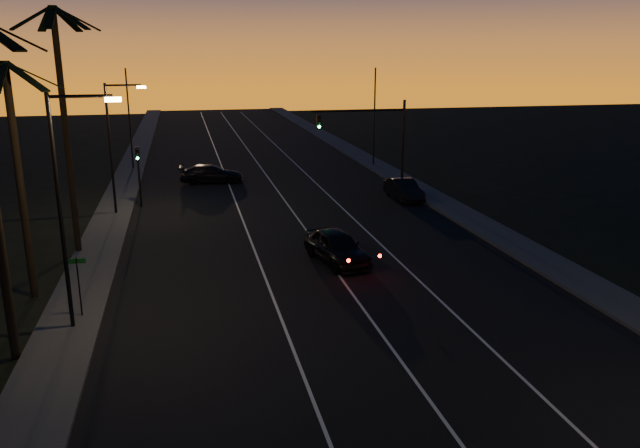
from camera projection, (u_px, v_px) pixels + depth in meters
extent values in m
cube|color=black|center=(303.00, 239.00, 35.77)|extent=(20.00, 170.00, 0.01)
cube|color=#3A3A37|center=(99.00, 250.00, 33.42)|extent=(2.40, 170.00, 0.16)
cube|color=#3A3A37|center=(483.00, 226.00, 38.08)|extent=(2.40, 170.00, 0.16)
cube|color=silver|center=(251.00, 242.00, 35.14)|extent=(0.12, 160.00, 0.01)
cube|color=silver|center=(312.00, 238.00, 35.87)|extent=(0.12, 160.00, 0.01)
cube|color=silver|center=(370.00, 234.00, 36.60)|extent=(0.12, 160.00, 0.01)
cube|color=black|center=(8.00, 33.00, 19.40)|extent=(2.18, 0.92, 1.18)
cylinder|color=black|center=(20.00, 185.00, 26.04)|extent=(0.32, 0.32, 10.00)
cube|color=black|center=(35.00, 75.00, 25.32)|extent=(2.18, 0.92, 1.18)
cube|color=black|center=(23.00, 75.00, 25.86)|extent=(1.25, 2.12, 1.18)
cube|color=black|center=(0.00, 77.00, 23.87)|extent=(0.45, 2.16, 1.18)
cube|color=black|center=(25.00, 76.00, 24.44)|extent=(1.95, 1.61, 1.18)
cylinder|color=black|center=(66.00, 136.00, 31.57)|extent=(0.32, 0.32, 12.50)
cube|color=black|center=(77.00, 18.00, 30.51)|extent=(2.18, 0.92, 1.18)
cube|color=black|center=(66.00, 19.00, 31.05)|extent=(1.25, 2.12, 1.18)
cube|color=black|center=(47.00, 19.00, 30.84)|extent=(1.34, 2.09, 1.18)
cube|color=black|center=(31.00, 18.00, 30.03)|extent=(2.18, 0.82, 1.18)
cube|color=black|center=(32.00, 17.00, 29.24)|extent=(1.90, 1.69, 1.18)
cube|color=black|center=(50.00, 17.00, 29.06)|extent=(0.45, 2.16, 1.18)
cube|color=black|center=(70.00, 17.00, 29.63)|extent=(1.95, 1.61, 1.18)
cylinder|color=black|center=(61.00, 217.00, 22.87)|extent=(0.16, 0.16, 9.00)
cylinder|color=black|center=(80.00, 96.00, 21.94)|extent=(2.20, 0.12, 0.12)
cube|color=#F3B961|center=(113.00, 99.00, 22.21)|extent=(0.55, 0.26, 0.16)
cylinder|color=black|center=(111.00, 151.00, 39.88)|extent=(0.16, 0.16, 8.50)
cylinder|color=black|center=(123.00, 85.00, 39.02)|extent=(2.20, 0.12, 0.12)
cube|color=#F3B961|center=(141.00, 87.00, 39.28)|extent=(0.55, 0.26, 0.16)
cylinder|color=black|center=(79.00, 289.00, 24.71)|extent=(0.06, 0.06, 2.60)
cube|color=#0D4E17|center=(76.00, 261.00, 24.40)|extent=(0.70, 0.03, 0.20)
cylinder|color=black|center=(403.00, 148.00, 46.23)|extent=(0.20, 0.20, 7.00)
cylinder|color=black|center=(358.00, 110.00, 44.75)|extent=(7.00, 0.16, 0.16)
cube|color=black|center=(319.00, 122.00, 44.35)|extent=(0.32, 0.28, 1.00)
sphere|color=black|center=(319.00, 118.00, 44.10)|extent=(0.20, 0.20, 0.20)
sphere|color=black|center=(319.00, 122.00, 44.19)|extent=(0.20, 0.20, 0.20)
sphere|color=#14FF59|center=(319.00, 127.00, 44.28)|extent=(0.20, 0.20, 0.20)
cylinder|color=black|center=(139.00, 177.00, 42.65)|extent=(0.14, 0.14, 4.20)
cube|color=black|center=(137.00, 154.00, 42.22)|extent=(0.28, 0.25, 0.90)
sphere|color=black|center=(137.00, 150.00, 42.00)|extent=(0.18, 0.18, 0.18)
sphere|color=black|center=(137.00, 154.00, 42.08)|extent=(0.18, 0.18, 0.18)
sphere|color=#14FF59|center=(138.00, 158.00, 42.15)|extent=(0.18, 0.18, 0.18)
cylinder|color=black|center=(129.00, 120.00, 55.81)|extent=(0.14, 0.14, 9.00)
cylinder|color=black|center=(374.00, 118.00, 57.57)|extent=(0.14, 0.14, 9.00)
imported|color=black|center=(337.00, 247.00, 31.56)|extent=(2.94, 5.16, 1.65)
sphere|color=#FF0F05|center=(349.00, 261.00, 28.63)|extent=(0.18, 0.18, 0.18)
sphere|color=#FF0F05|center=(380.00, 256.00, 29.29)|extent=(0.18, 0.18, 0.18)
imported|color=black|center=(404.00, 189.00, 45.10)|extent=(1.72, 4.53, 1.48)
imported|color=black|center=(211.00, 174.00, 50.91)|extent=(5.25, 2.50, 1.48)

